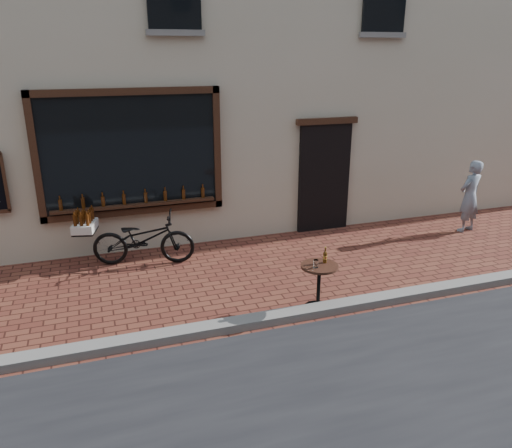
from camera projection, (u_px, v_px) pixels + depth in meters
name	position (u px, v px, depth m)	size (l,w,h in m)	color
ground	(306.00, 324.00, 6.87)	(90.00, 90.00, 0.00)	#55251B
kerb	(300.00, 313.00, 7.03)	(90.00, 0.25, 0.12)	slate
cargo_bicycle	(141.00, 238.00, 8.68)	(2.10, 1.03, 0.99)	black
bistro_table	(319.00, 278.00, 7.13)	(0.54, 0.54, 0.92)	black
pedestrian	(470.00, 196.00, 10.20)	(0.54, 0.36, 1.49)	gray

